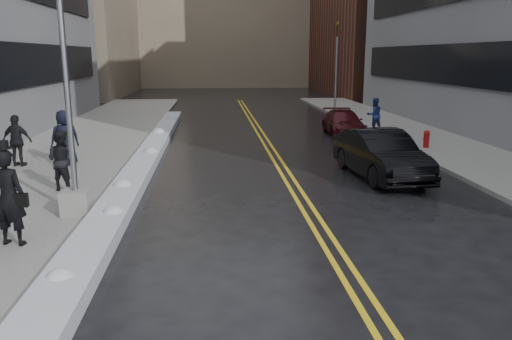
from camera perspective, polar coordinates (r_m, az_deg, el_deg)
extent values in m
plane|color=black|center=(10.76, -5.01, -8.56)|extent=(160.00, 160.00, 0.00)
cube|color=gray|center=(21.20, -20.79, 1.62)|extent=(5.50, 50.00, 0.15)
cube|color=gray|center=(22.68, 21.13, 2.28)|extent=(4.00, 50.00, 0.15)
cube|color=gold|center=(20.53, 1.53, 1.92)|extent=(0.12, 50.00, 0.01)
cube|color=gold|center=(20.56, 2.36, 1.93)|extent=(0.12, 50.00, 0.01)
cube|color=silver|center=(18.58, -12.63, 0.95)|extent=(0.90, 30.00, 0.34)
cube|color=gray|center=(56.44, -21.98, 17.23)|extent=(14.00, 22.00, 18.00)
cube|color=gray|center=(70.40, -3.55, 18.71)|extent=(36.00, 16.00, 22.00)
cube|color=gray|center=(12.96, -19.84, -3.45)|extent=(0.65, 0.65, 0.60)
cylinder|color=gray|center=(12.48, -21.21, 13.55)|extent=(0.14, 0.14, 7.00)
cylinder|color=maroon|center=(22.19, 18.89, 3.23)|extent=(0.24, 0.24, 0.60)
sphere|color=maroon|center=(22.15, 18.94, 3.99)|extent=(0.26, 0.26, 0.26)
cylinder|color=maroon|center=(22.19, 18.90, 3.36)|extent=(0.25, 0.10, 0.10)
cylinder|color=gray|center=(35.07, 9.12, 10.71)|extent=(0.14, 0.14, 5.00)
imported|color=#594C0C|center=(35.09, 9.31, 15.61)|extent=(0.16, 0.20, 1.00)
imported|color=black|center=(11.22, -26.43, -2.83)|extent=(0.82, 0.64, 2.00)
imported|color=black|center=(15.28, -21.34, 1.05)|extent=(1.02, 0.91, 1.73)
imported|color=black|center=(18.68, -21.02, 3.45)|extent=(1.13, 0.97, 1.95)
imported|color=black|center=(19.20, -25.63, 3.04)|extent=(1.12, 0.63, 1.80)
imported|color=navy|center=(26.04, 13.36, 6.15)|extent=(0.93, 0.79, 1.70)
imported|color=black|center=(16.81, 14.03, 1.76)|extent=(2.10, 4.88, 1.56)
imported|color=#3A0910|center=(25.67, 9.99, 5.33)|extent=(1.93, 4.29, 1.22)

